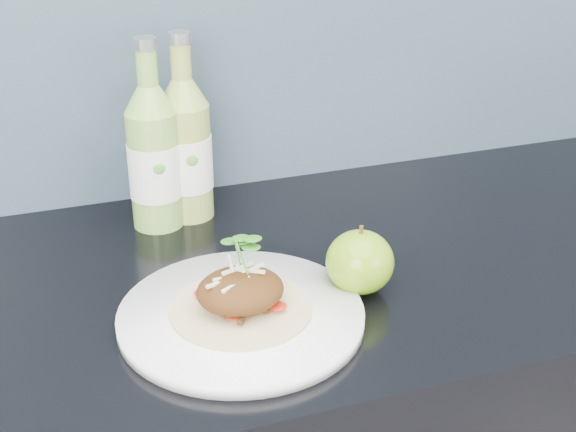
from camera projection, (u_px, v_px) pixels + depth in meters
The scene contains 5 objects.
dinner_plate at pixel (241, 316), 0.95m from camera, with size 0.31×0.31×0.02m.
pork_taco at pixel (240, 289), 0.94m from camera, with size 0.17×0.17×0.10m.
green_apple at pixel (360, 262), 1.00m from camera, with size 0.09×0.09×0.09m.
cider_bottle_left at pixel (154, 157), 1.14m from camera, with size 0.09×0.09×0.28m.
cider_bottle_right at pixel (186, 150), 1.17m from camera, with size 0.10×0.10×0.28m.
Camera 1 is at (-0.25, 0.81, 1.43)m, focal length 50.00 mm.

